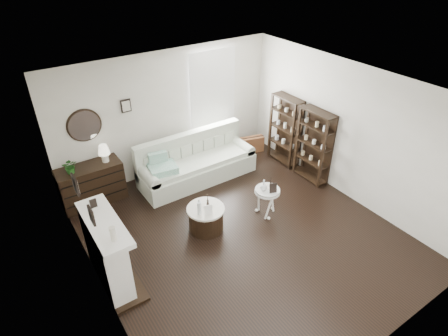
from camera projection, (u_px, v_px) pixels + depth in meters
room at (198, 96)px, 8.18m from camera, size 5.50×5.50×5.50m
fireplace at (108, 254)px, 5.63m from camera, size 0.50×1.40×1.84m
shelf_unit_far at (285, 130)px, 8.55m from camera, size 0.30×0.80×1.60m
shelf_unit_near at (314, 146)px, 7.92m from camera, size 0.30×0.80×1.60m
sofa at (196, 164)px, 8.20m from camera, size 2.55×0.88×0.99m
quilt at (163, 169)px, 7.58m from camera, size 0.62×0.53×0.14m
suitcase at (252, 144)px, 9.24m from camera, size 0.62×0.34×0.39m
dresser at (92, 184)px, 7.41m from camera, size 1.23×0.53×0.82m
table_lamp at (104, 153)px, 7.26m from camera, size 0.26×0.26×0.36m
potted_plant at (70, 166)px, 6.93m from camera, size 0.32×0.30×0.30m
drum_table at (206, 218)px, 6.79m from camera, size 0.68×0.68×0.48m
pedestal_table at (267, 191)px, 7.00m from camera, size 0.48×0.48×0.58m
eiffel_drum at (208, 201)px, 6.68m from camera, size 0.13×0.13×0.21m
bottle_drum at (199, 207)px, 6.45m from camera, size 0.07×0.07×0.32m
card_frame_drum at (208, 210)px, 6.47m from camera, size 0.15×0.09×0.19m
eiffel_ped at (271, 183)px, 6.99m from camera, size 0.12×0.12×0.19m
flask_ped at (264, 185)px, 6.89m from camera, size 0.12×0.12×0.23m
card_frame_ped at (273, 188)px, 6.85m from camera, size 0.15×0.10×0.19m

